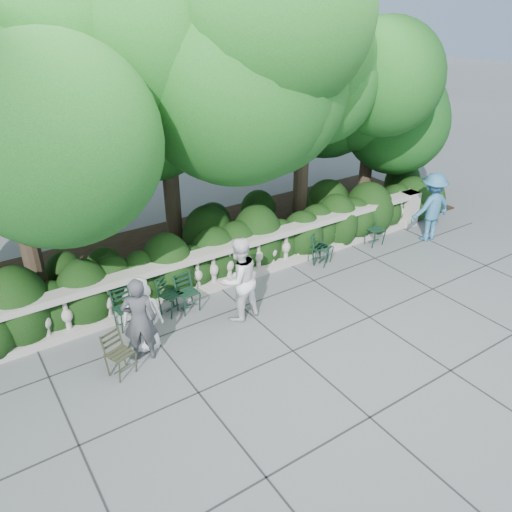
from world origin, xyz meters
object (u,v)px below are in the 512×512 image
chair_f (320,264)px  chair_weathered (128,377)px  person_casual_man (239,279)px  person_older_blue (431,207)px  chair_a (178,315)px  chair_d (327,265)px  chair_b (192,313)px  person_businessman (142,315)px  person_woman_grey (139,320)px  chair_e (377,247)px  chair_c (131,330)px

chair_f → chair_weathered: size_ratio=1.00×
person_casual_man → person_older_blue: person_older_blue is taller
chair_a → chair_d: bearing=-21.6°
chair_a → chair_weathered: same height
chair_b → person_businessman: bearing=-160.5°
chair_d → person_older_blue: 3.40m
chair_f → person_older_blue: bearing=-0.6°
chair_a → chair_d: 4.03m
chair_weathered → person_businessman: person_businessman is taller
chair_a → person_businessman: size_ratio=0.56×
chair_a → person_businessman: 1.40m
chair_weathered → person_woman_grey: bearing=20.8°
chair_weathered → person_businessman: (0.58, 0.60, 0.75)m
chair_d → chair_weathered: size_ratio=1.00×
person_woman_grey → person_older_blue: person_older_blue is taller
person_businessman → person_older_blue: bearing=-153.8°
person_older_blue → chair_e: bearing=-9.1°
chair_b → person_businessman: 1.56m
chair_b → person_woman_grey: size_ratio=0.51×
chair_d → chair_weathered: bearing=167.7°
chair_e → person_woman_grey: size_ratio=0.51×
person_businessman → person_older_blue: person_older_blue is taller
chair_f → chair_e: bearing=5.3°
chair_c → chair_f: same height
chair_d → person_woman_grey: size_ratio=0.51×
person_casual_man → chair_e: bearing=-177.5°
person_businessman → person_woman_grey: bearing=84.5°
chair_d → person_older_blue: (3.25, -0.36, 0.93)m
chair_f → person_businessman: size_ratio=0.56×
chair_c → chair_d: size_ratio=1.00×
chair_a → chair_b: 0.30m
chair_f → person_older_blue: 3.52m
chair_c → chair_e: same height
chair_b → chair_weathered: same height
chair_e → person_woman_grey: bearing=-169.9°
chair_f → person_casual_man: 3.12m
chair_b → person_woman_grey: (-1.39, -0.77, 0.83)m
chair_weathered → person_older_blue: size_ratio=0.45×
chair_a → person_woman_grey: bearing=-161.9°
chair_weathered → person_businessman: 1.13m
person_woman_grey → chair_a: bearing=-117.2°
chair_d → chair_e: size_ratio=1.00×
chair_e → person_casual_man: size_ratio=0.47×
person_businessman → person_woman_grey: size_ratio=0.91×
person_older_blue → person_casual_man: bearing=9.4°
person_woman_grey → person_casual_man: person_casual_man is taller
chair_weathered → person_older_blue: person_older_blue is taller
chair_c → person_businessman: 1.03m
chair_weathered → chair_e: bearing=-9.4°
chair_a → chair_e: same height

